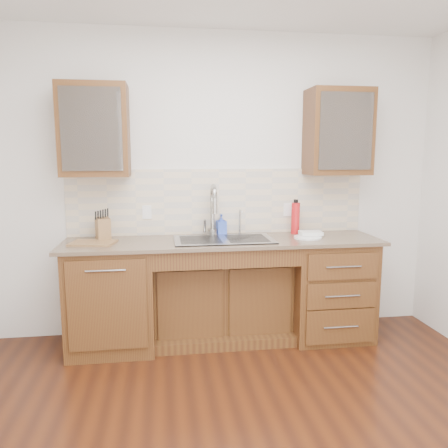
{
  "coord_description": "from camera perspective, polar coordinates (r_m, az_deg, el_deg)",
  "views": [
    {
      "loc": [
        -0.51,
        -2.2,
        1.63
      ],
      "look_at": [
        0.0,
        1.4,
        1.05
      ],
      "focal_mm": 35.0,
      "sensor_mm": 36.0,
      "label": 1
    }
  ],
  "objects": [
    {
      "name": "cup_right_a",
      "position": [
        4.05,
        13.07,
        10.92
      ],
      "size": [
        0.16,
        0.16,
        0.1
      ],
      "primitive_type": "imported",
      "rotation": [
        0.0,
        0.0,
        0.3
      ],
      "color": "white",
      "rests_on": "upper_cabinet_right"
    },
    {
      "name": "dish_towel",
      "position": [
        3.94,
        11.26,
        -1.18
      ],
      "size": [
        0.2,
        0.15,
        0.03
      ],
      "primitive_type": "cube",
      "rotation": [
        0.0,
        0.0,
        -0.04
      ],
      "color": "white",
      "rests_on": "plate"
    },
    {
      "name": "filter_tap",
      "position": [
        3.95,
        2.07,
        0.34
      ],
      "size": [
        0.02,
        0.02,
        0.24
      ],
      "primitive_type": "cylinder",
      "color": "#999993",
      "rests_on": "countertop"
    },
    {
      "name": "base_cabinet_left",
      "position": [
        3.85,
        -14.41,
        -9.22
      ],
      "size": [
        0.7,
        0.62,
        0.88
      ],
      "primitive_type": "cube",
      "color": "#593014",
      "rests_on": "ground"
    },
    {
      "name": "base_cabinet_right",
      "position": [
        4.1,
        13.33,
        -8.07
      ],
      "size": [
        0.7,
        0.62,
        0.88
      ],
      "primitive_type": "cube",
      "color": "#593014",
      "rests_on": "ground"
    },
    {
      "name": "cup_left_b",
      "position": [
        3.81,
        -15.86,
        10.78
      ],
      "size": [
        0.09,
        0.09,
        0.08
      ],
      "primitive_type": "imported",
      "rotation": [
        0.0,
        0.0,
        0.02
      ],
      "color": "white",
      "rests_on": "upper_cabinet_left"
    },
    {
      "name": "upper_cabinet_left",
      "position": [
        3.82,
        -16.54,
        11.63
      ],
      "size": [
        0.55,
        0.34,
        0.75
      ],
      "primitive_type": "cube",
      "color": "#593014",
      "rests_on": "wall_back"
    },
    {
      "name": "soap_bottle",
      "position": [
        3.96,
        -0.36,
        -0.05
      ],
      "size": [
        0.1,
        0.1,
        0.19
      ],
      "primitive_type": "imported",
      "rotation": [
        0.0,
        0.0,
        0.18
      ],
      "color": "blue",
      "rests_on": "countertop"
    },
    {
      "name": "sink",
      "position": [
        3.73,
        -0.02,
        -3.39
      ],
      "size": [
        0.84,
        0.46,
        0.19
      ],
      "primitive_type": "cube",
      "color": "#9E9EA5",
      "rests_on": "countertop"
    },
    {
      "name": "water_bottle",
      "position": [
        4.05,
        9.32,
        0.75
      ],
      "size": [
        0.08,
        0.08,
        0.29
      ],
      "primitive_type": "cylinder",
      "rotation": [
        0.0,
        0.0,
        -0.03
      ],
      "color": "red",
      "rests_on": "countertop"
    },
    {
      "name": "cup_left_a",
      "position": [
        3.84,
        -18.46,
        10.73
      ],
      "size": [
        0.15,
        0.15,
        0.09
      ],
      "primitive_type": "imported",
      "rotation": [
        0.0,
        0.0,
        0.34
      ],
      "color": "white",
      "rests_on": "upper_cabinet_left"
    },
    {
      "name": "countertop",
      "position": [
        3.73,
        -0.05,
        -2.29
      ],
      "size": [
        2.7,
        0.65,
        0.03
      ],
      "primitive_type": "cube",
      "color": "#84705B",
      "rests_on": "base_cabinet_left"
    },
    {
      "name": "plate",
      "position": [
        3.87,
        10.89,
        -1.72
      ],
      "size": [
        0.32,
        0.32,
        0.01
      ],
      "primitive_type": "cylinder",
      "rotation": [
        0.0,
        0.0,
        -0.41
      ],
      "color": "white",
      "rests_on": "countertop"
    },
    {
      "name": "outlet_left",
      "position": [
        3.96,
        -10.04,
        1.53
      ],
      "size": [
        0.08,
        0.01,
        0.12
      ],
      "primitive_type": "cube",
      "color": "white",
      "rests_on": "backsplash"
    },
    {
      "name": "faucet",
      "position": [
        3.9,
        -1.52,
        1.4
      ],
      "size": [
        0.04,
        0.04,
        0.4
      ],
      "primitive_type": "cylinder",
      "color": "#999993",
      "rests_on": "countertop"
    },
    {
      "name": "upper_cabinet_right",
      "position": [
        4.09,
        14.65,
        11.52
      ],
      "size": [
        0.55,
        0.34,
        0.75
      ],
      "primitive_type": "cube",
      "color": "#593014",
      "rests_on": "wall_back"
    },
    {
      "name": "backsplash",
      "position": [
        3.99,
        -0.69,
        2.96
      ],
      "size": [
        2.7,
        0.02,
        0.59
      ],
      "primitive_type": "cube",
      "color": "beige",
      "rests_on": "wall_back"
    },
    {
      "name": "wall_back",
      "position": [
        4.04,
        -0.8,
        5.1
      ],
      "size": [
        4.0,
        0.1,
        2.7
      ],
      "primitive_type": "cube",
      "color": "silver",
      "rests_on": "ground"
    },
    {
      "name": "outlet_right",
      "position": [
        4.12,
        8.34,
        1.87
      ],
      "size": [
        0.08,
        0.01,
        0.12
      ],
      "primitive_type": "cube",
      "color": "white",
      "rests_on": "backsplash"
    },
    {
      "name": "cup_right_b",
      "position": [
        4.14,
        16.31,
        10.67
      ],
      "size": [
        0.11,
        0.11,
        0.09
      ],
      "primitive_type": "imported",
      "rotation": [
        0.0,
        0.0,
        0.12
      ],
      "color": "white",
      "rests_on": "upper_cabinet_right"
    },
    {
      "name": "base_cabinet_center",
      "position": [
        3.97,
        -0.27,
        -9.72
      ],
      "size": [
        1.2,
        0.44,
        0.7
      ],
      "primitive_type": "cube",
      "color": "#593014",
      "rests_on": "ground"
    },
    {
      "name": "cutting_board",
      "position": [
        3.71,
        -16.76,
        -2.37
      ],
      "size": [
        0.39,
        0.31,
        0.02
      ],
      "primitive_type": "cube",
      "rotation": [
        0.0,
        0.0,
        -0.21
      ],
      "color": "brown",
      "rests_on": "countertop"
    },
    {
      "name": "knife_block",
      "position": [
        3.84,
        -15.52,
        -0.61
      ],
      "size": [
        0.15,
        0.19,
        0.19
      ],
      "primitive_type": "cube",
      "rotation": [
        0.0,
        0.0,
        0.3
      ],
      "color": "#AA8150",
      "rests_on": "countertop"
    }
  ]
}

